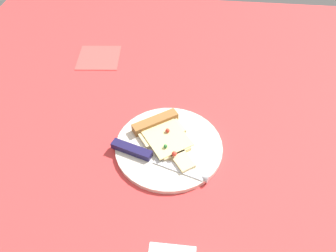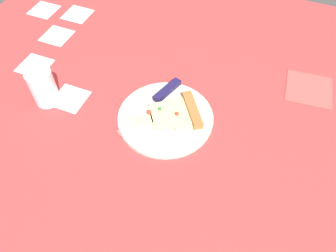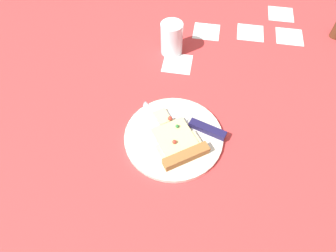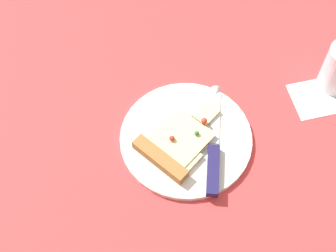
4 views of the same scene
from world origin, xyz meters
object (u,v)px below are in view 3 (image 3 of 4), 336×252
at_px(plate, 173,138).
at_px(pizza_slice, 178,143).
at_px(drinking_glass, 172,38).
at_px(knife, 191,123).

height_order(plate, pizza_slice, pizza_slice).
bearing_deg(drinking_glass, pizza_slice, -78.20).
bearing_deg(knife, plate, 157.24).
bearing_deg(drinking_glass, plate, -79.95).
bearing_deg(pizza_slice, plate, 90.23).
relative_size(knife, drinking_glass, 2.24).
relative_size(plate, pizza_slice, 1.38).
xyz_separation_m(plate, pizza_slice, (0.02, -0.02, 0.01)).
xyz_separation_m(knife, drinking_glass, (-0.10, 0.29, 0.03)).
distance_m(plate, knife, 0.06).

